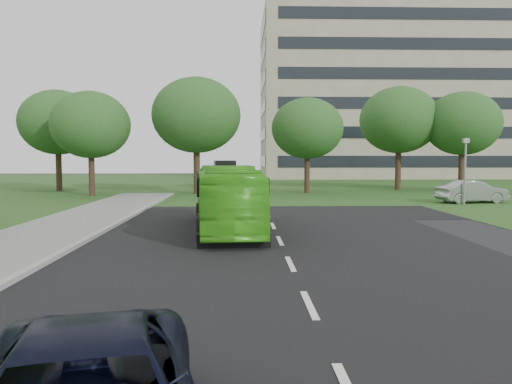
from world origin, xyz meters
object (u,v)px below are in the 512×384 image
sedan (472,192)px  tree_park_f (58,123)px  tree_park_d (399,120)px  bus (226,198)px  tree_park_b (196,115)px  tree_park_c (307,128)px  tree_park_e (463,124)px  office_building (390,97)px  camera_pole (465,162)px  tree_park_a (91,125)px

sedan → tree_park_f: bearing=59.1°
tree_park_d → bus: (-15.47, -25.59, -5.20)m
tree_park_b → bus: (3.13, -21.25, -5.23)m
tree_park_c → tree_park_e: size_ratio=0.91×
tree_park_b → tree_park_e: tree_park_b is taller
tree_park_b → tree_park_e: bearing=6.5°
tree_park_b → tree_park_c: (9.45, 0.53, -1.05)m
tree_park_e → tree_park_f: size_ratio=0.99×
tree_park_c → tree_park_d: size_ratio=0.84×
office_building → camera_pole: office_building is taller
office_building → tree_park_f: (-39.99, -32.27, -6.27)m
camera_pole → tree_park_a: bearing=177.3°
tree_park_b → sedan: (19.40, -9.18, -5.84)m
bus → tree_park_c: bearing=68.6°
sedan → bus: bearing=117.2°
tree_park_a → camera_pole: size_ratio=1.93×
tree_park_e → tree_park_f: 36.77m
bus → camera_pole: bearing=30.5°
tree_park_b → tree_park_d: bearing=13.1°
bus → tree_park_a: bearing=115.4°
tree_park_d → sedan: (0.80, -13.52, -5.81)m
tree_park_a → sedan: (27.62, -7.12, -4.89)m
tree_park_b → tree_park_d: (18.60, 4.34, -0.03)m
tree_park_d → tree_park_c: bearing=-157.3°
tree_park_e → sedan: size_ratio=1.94×
office_building → sedan: bearing=-99.8°
tree_park_c → tree_park_f: tree_park_f is taller
office_building → tree_park_c: bearing=-116.6°
sedan → tree_park_c: bearing=36.3°
bus → sedan: (16.27, 12.07, -0.61)m
tree_park_a → tree_park_b: tree_park_b is taller
tree_park_a → tree_park_d: tree_park_d is taller
tree_park_d → bus: 30.36m
bus → tree_park_d: bearing=53.6°
office_building → tree_park_a: bearing=-133.1°
tree_park_c → sedan: bearing=-44.3°
camera_pole → bus: bearing=-129.8°
tree_park_a → tree_park_c: bearing=8.3°
tree_park_c → camera_pole: tree_park_c is taller
tree_park_a → tree_park_e: 32.51m
tree_park_d → tree_park_b: bearing=-166.9°
tree_park_b → tree_park_e: size_ratio=1.08×
office_building → tree_park_e: office_building is taller
tree_park_c → tree_park_a: bearing=-171.7°
tree_park_a → bus: bearing=-59.4°
tree_park_a → tree_park_f: 7.25m
office_building → sedan: 47.11m
camera_pole → sedan: bearing=62.4°
tree_park_b → tree_park_c: tree_park_b is taller
tree_park_c → tree_park_d: 9.96m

